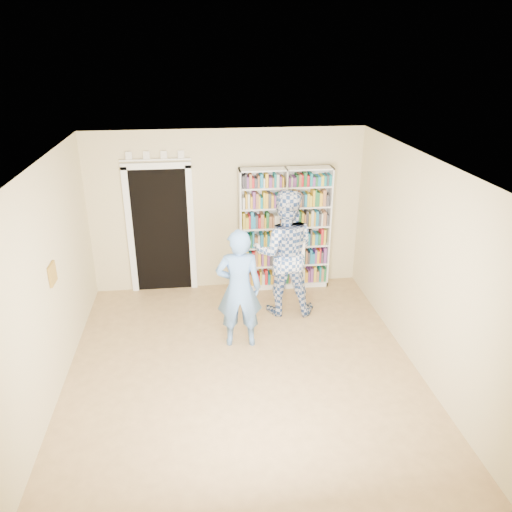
{
  "coord_description": "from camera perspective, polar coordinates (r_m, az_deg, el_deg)",
  "views": [
    {
      "loc": [
        -0.49,
        -5.4,
        3.9
      ],
      "look_at": [
        0.29,
        0.9,
        1.2
      ],
      "focal_mm": 35.0,
      "sensor_mm": 36.0,
      "label": 1
    }
  ],
  "objects": [
    {
      "name": "paper_sheet",
      "position": [
        7.41,
        4.89,
        0.31
      ],
      "size": [
        0.21,
        0.09,
        0.31
      ],
      "primitive_type": "cube",
      "rotation": [
        0.0,
        0.0,
        0.39
      ],
      "color": "white",
      "rests_on": "man_plaid"
    },
    {
      "name": "bookshelf",
      "position": [
        8.38,
        3.3,
        3.13
      ],
      "size": [
        1.52,
        0.28,
        2.09
      ],
      "rotation": [
        0.0,
        0.0,
        -0.4
      ],
      "color": "white",
      "rests_on": "floor"
    },
    {
      "name": "wall_left",
      "position": [
        6.22,
        -22.78,
        -3.09
      ],
      "size": [
        0.0,
        5.0,
        5.0
      ],
      "primitive_type": "plane",
      "rotation": [
        1.57,
        0.0,
        1.57
      ],
      "color": "beige",
      "rests_on": "floor"
    },
    {
      "name": "man_blue",
      "position": [
        6.76,
        -1.96,
        -3.78
      ],
      "size": [
        0.65,
        0.45,
        1.71
      ],
      "primitive_type": "imported",
      "rotation": [
        0.0,
        0.0,
        3.08
      ],
      "color": "#5884C3",
      "rests_on": "floor"
    },
    {
      "name": "floor",
      "position": [
        6.68,
        -1.53,
        -12.71
      ],
      "size": [
        5.0,
        5.0,
        0.0
      ],
      "primitive_type": "plane",
      "color": "#967248",
      "rests_on": "ground"
    },
    {
      "name": "wall_art",
      "position": [
        6.37,
        -22.24,
        -1.9
      ],
      "size": [
        0.03,
        0.25,
        0.25
      ],
      "primitive_type": "cube",
      "color": "brown",
      "rests_on": "wall_left"
    },
    {
      "name": "wall_back",
      "position": [
        8.32,
        -3.33,
        5.13
      ],
      "size": [
        4.5,
        0.0,
        4.5
      ],
      "primitive_type": "plane",
      "rotation": [
        1.57,
        0.0,
        0.0
      ],
      "color": "beige",
      "rests_on": "floor"
    },
    {
      "name": "man_plaid",
      "position": [
        7.57,
        3.26,
        0.36
      ],
      "size": [
        1.06,
        0.88,
        1.98
      ],
      "primitive_type": "imported",
      "rotation": [
        0.0,
        0.0,
        2.99
      ],
      "color": "#2B4884",
      "rests_on": "floor"
    },
    {
      "name": "doorway",
      "position": [
        8.36,
        -10.85,
        3.61
      ],
      "size": [
        1.1,
        0.08,
        2.43
      ],
      "color": "black",
      "rests_on": "floor"
    },
    {
      "name": "ceiling",
      "position": [
        5.55,
        -1.82,
        10.53
      ],
      "size": [
        5.0,
        5.0,
        0.0
      ],
      "primitive_type": "plane",
      "rotation": [
        3.14,
        0.0,
        0.0
      ],
      "color": "white",
      "rests_on": "wall_back"
    },
    {
      "name": "wall_right",
      "position": [
        6.57,
        18.26,
        -1.04
      ],
      "size": [
        0.0,
        5.0,
        5.0
      ],
      "primitive_type": "plane",
      "rotation": [
        1.57,
        0.0,
        -1.57
      ],
      "color": "beige",
      "rests_on": "floor"
    }
  ]
}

